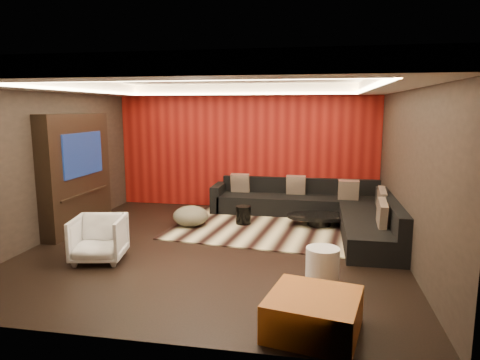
% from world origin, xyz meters
% --- Properties ---
extents(floor, '(6.00, 6.00, 0.02)m').
position_xyz_m(floor, '(0.00, 0.00, -0.01)').
color(floor, black).
rests_on(floor, ground).
extents(ceiling, '(6.00, 6.00, 0.02)m').
position_xyz_m(ceiling, '(0.00, 0.00, 2.81)').
color(ceiling, silver).
rests_on(ceiling, ground).
extents(wall_back, '(6.00, 0.02, 2.80)m').
position_xyz_m(wall_back, '(0.00, 3.01, 1.40)').
color(wall_back, black).
rests_on(wall_back, ground).
extents(wall_left, '(0.02, 6.00, 2.80)m').
position_xyz_m(wall_left, '(-3.01, 0.00, 1.40)').
color(wall_left, black).
rests_on(wall_left, ground).
extents(wall_right, '(0.02, 6.00, 2.80)m').
position_xyz_m(wall_right, '(3.01, 0.00, 1.40)').
color(wall_right, black).
rests_on(wall_right, ground).
extents(red_feature_wall, '(5.98, 0.05, 2.78)m').
position_xyz_m(red_feature_wall, '(0.00, 2.97, 1.40)').
color(red_feature_wall, '#6B0C0A').
rests_on(red_feature_wall, ground).
extents(soffit_back, '(6.00, 0.60, 0.22)m').
position_xyz_m(soffit_back, '(0.00, 2.70, 2.69)').
color(soffit_back, silver).
rests_on(soffit_back, ground).
extents(soffit_front, '(6.00, 0.60, 0.22)m').
position_xyz_m(soffit_front, '(0.00, -2.70, 2.69)').
color(soffit_front, silver).
rests_on(soffit_front, ground).
extents(soffit_left, '(0.60, 4.80, 0.22)m').
position_xyz_m(soffit_left, '(-2.70, 0.00, 2.69)').
color(soffit_left, silver).
rests_on(soffit_left, ground).
extents(soffit_right, '(0.60, 4.80, 0.22)m').
position_xyz_m(soffit_right, '(2.70, 0.00, 2.69)').
color(soffit_right, silver).
rests_on(soffit_right, ground).
extents(cove_back, '(4.80, 0.08, 0.04)m').
position_xyz_m(cove_back, '(0.00, 2.36, 2.60)').
color(cove_back, '#FFD899').
rests_on(cove_back, ground).
extents(cove_front, '(4.80, 0.08, 0.04)m').
position_xyz_m(cove_front, '(0.00, -2.36, 2.60)').
color(cove_front, '#FFD899').
rests_on(cove_front, ground).
extents(cove_left, '(0.08, 4.80, 0.04)m').
position_xyz_m(cove_left, '(-2.36, 0.00, 2.60)').
color(cove_left, '#FFD899').
rests_on(cove_left, ground).
extents(cove_right, '(0.08, 4.80, 0.04)m').
position_xyz_m(cove_right, '(2.36, 0.00, 2.60)').
color(cove_right, '#FFD899').
rests_on(cove_right, ground).
extents(tv_surround, '(0.30, 2.00, 2.20)m').
position_xyz_m(tv_surround, '(-2.85, 0.60, 1.10)').
color(tv_surround, black).
rests_on(tv_surround, ground).
extents(tv_screen, '(0.04, 1.30, 0.80)m').
position_xyz_m(tv_screen, '(-2.69, 0.60, 1.45)').
color(tv_screen, black).
rests_on(tv_screen, ground).
extents(tv_shelf, '(0.04, 1.60, 0.04)m').
position_xyz_m(tv_shelf, '(-2.69, 0.60, 0.70)').
color(tv_shelf, black).
rests_on(tv_shelf, ground).
extents(rug, '(4.32, 3.45, 0.02)m').
position_xyz_m(rug, '(0.97, 1.44, 0.01)').
color(rug, beige).
rests_on(rug, floor).
extents(coffee_table, '(1.40, 1.40, 0.21)m').
position_xyz_m(coffee_table, '(1.70, 1.62, 0.13)').
color(coffee_table, black).
rests_on(coffee_table, rug).
extents(drum_stool, '(0.37, 0.37, 0.36)m').
position_xyz_m(drum_stool, '(0.21, 1.45, 0.20)').
color(drum_stool, black).
rests_on(drum_stool, rug).
extents(striped_pouf, '(0.82, 0.82, 0.38)m').
position_xyz_m(striped_pouf, '(-0.78, 1.13, 0.21)').
color(striped_pouf, '#B5B08C').
rests_on(striped_pouf, rug).
extents(white_side_table, '(0.57, 0.57, 0.54)m').
position_xyz_m(white_side_table, '(1.74, -1.36, 0.27)').
color(white_side_table, white).
rests_on(white_side_table, floor).
extents(orange_ottoman, '(1.07, 1.07, 0.40)m').
position_xyz_m(orange_ottoman, '(1.64, -2.50, 0.20)').
color(orange_ottoman, '#964613').
rests_on(orange_ottoman, floor).
extents(armchair, '(0.87, 0.89, 0.69)m').
position_xyz_m(armchair, '(-1.59, -0.95, 0.35)').
color(armchair, silver).
rests_on(armchair, floor).
extents(sectional_sofa, '(3.65, 3.50, 0.75)m').
position_xyz_m(sectional_sofa, '(1.73, 1.86, 0.26)').
color(sectional_sofa, black).
rests_on(sectional_sofa, floor).
extents(throw_pillows, '(3.18, 2.77, 0.50)m').
position_xyz_m(throw_pillows, '(1.78, 1.87, 0.62)').
color(throw_pillows, tan).
rests_on(throw_pillows, sectional_sofa).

